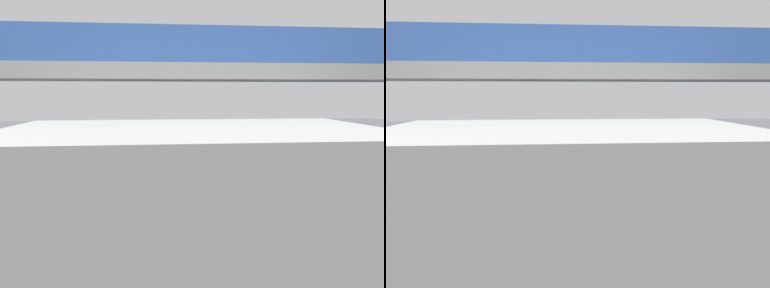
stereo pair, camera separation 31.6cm
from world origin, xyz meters
The scene contains 15 objects.
ground centered at (0.00, 0.00, 0.00)m, with size 80.00×80.00×0.00m, color #424247.
city_bus centered at (0.38, -0.60, 1.88)m, with size 11.54×2.85×3.15m.
parked_van centered at (-6.15, 6.56, 1.18)m, with size 4.80×2.17×2.05m.
bicycle_orange centered at (-6.57, 3.77, 0.37)m, with size 1.77×0.44×0.96m.
bicycle_green centered at (-6.18, 2.13, 0.37)m, with size 1.77×0.44×0.96m.
bicycle_blue centered at (-8.16, 2.50, 0.37)m, with size 1.77×0.44×0.96m.
pedestrian centered at (1.39, 2.84, 0.89)m, with size 0.38×0.38×1.79m.
traffic_sign centered at (-6.96, -4.26, 1.89)m, with size 0.08×0.60×2.80m.
lane_dash_leftmost centered at (-8.00, -2.89, 0.00)m, with size 2.00×0.20×0.01m, color silver.
lane_dash_left centered at (-4.00, -2.89, 0.00)m, with size 2.00×0.20×0.01m, color silver.
lane_dash_centre centered at (0.00, -2.89, 0.00)m, with size 2.00×0.20×0.01m, color silver.
lane_dash_right centered at (4.00, -2.89, 0.00)m, with size 2.00×0.20×0.01m, color silver.
lane_dash_rightmost centered at (8.00, -2.89, 0.00)m, with size 2.00×0.20×0.01m, color silver.
pedestrian_overpass centered at (0.00, 9.88, 5.27)m, with size 29.54×2.60×7.04m.
station_building centered at (0.97, 13.66, 2.10)m, with size 9.00×5.04×4.20m.
Camera 2 is at (1.46, 21.46, 5.03)m, focal length 30.90 mm.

